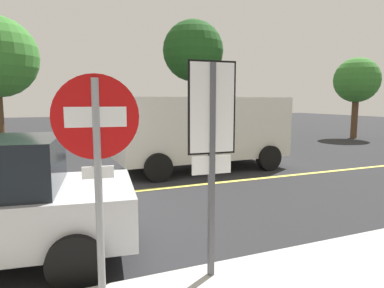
{
  "coord_description": "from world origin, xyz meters",
  "views": [
    {
      "loc": [
        0.06,
        -7.56,
        2.1
      ],
      "look_at": [
        2.95,
        -0.45,
        1.11
      ],
      "focal_mm": 31.47,
      "sensor_mm": 36.0,
      "label": 1
    }
  ],
  "objects_px": {
    "tree_left_verge": "(193,52)",
    "tree_right_verge": "(357,81)",
    "stop_sign": "(97,157)",
    "speed_limit_sign": "(212,133)",
    "white_van": "(201,128)"
  },
  "relations": [
    {
      "from": "speed_limit_sign",
      "to": "tree_right_verge",
      "type": "distance_m",
      "value": 17.89
    },
    {
      "from": "white_van",
      "to": "tree_right_verge",
      "type": "bearing_deg",
      "value": 22.45
    },
    {
      "from": "stop_sign",
      "to": "white_van",
      "type": "distance_m",
      "value": 7.35
    },
    {
      "from": "tree_left_verge",
      "to": "tree_right_verge",
      "type": "distance_m",
      "value": 9.72
    },
    {
      "from": "tree_left_verge",
      "to": "speed_limit_sign",
      "type": "bearing_deg",
      "value": -111.39
    },
    {
      "from": "tree_right_verge",
      "to": "speed_limit_sign",
      "type": "bearing_deg",
      "value": -142.34
    },
    {
      "from": "stop_sign",
      "to": "tree_right_verge",
      "type": "distance_m",
      "value": 18.97
    },
    {
      "from": "tree_right_verge",
      "to": "tree_left_verge",
      "type": "bearing_deg",
      "value": 176.89
    },
    {
      "from": "stop_sign",
      "to": "speed_limit_sign",
      "type": "height_order",
      "value": "speed_limit_sign"
    },
    {
      "from": "white_van",
      "to": "speed_limit_sign",
      "type": "bearing_deg",
      "value": -112.78
    },
    {
      "from": "speed_limit_sign",
      "to": "tree_left_verge",
      "type": "height_order",
      "value": "tree_left_verge"
    },
    {
      "from": "speed_limit_sign",
      "to": "tree_left_verge",
      "type": "xyz_separation_m",
      "value": [
        4.47,
        11.42,
        2.57
      ]
    },
    {
      "from": "tree_left_verge",
      "to": "white_van",
      "type": "bearing_deg",
      "value": -109.74
    },
    {
      "from": "tree_right_verge",
      "to": "white_van",
      "type": "bearing_deg",
      "value": -157.55
    },
    {
      "from": "speed_limit_sign",
      "to": "tree_left_verge",
      "type": "relative_size",
      "value": 0.44
    }
  ]
}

